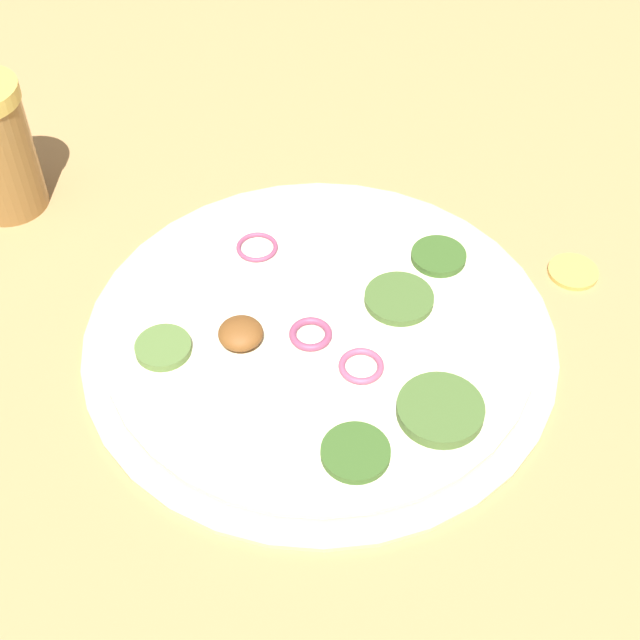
{
  "coord_description": "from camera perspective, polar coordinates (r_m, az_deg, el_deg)",
  "views": [
    {
      "loc": [
        -0.22,
        0.34,
        0.47
      ],
      "look_at": [
        0.0,
        0.0,
        0.02
      ],
      "focal_mm": 50.0,
      "sensor_mm": 36.0,
      "label": 1
    }
  ],
  "objects": [
    {
      "name": "loose_cap",
      "position": [
        0.69,
        15.92,
        3.09
      ],
      "size": [
        0.04,
        0.04,
        0.01
      ],
      "color": "gold",
      "rests_on": "ground_plane"
    },
    {
      "name": "pizza",
      "position": [
        0.62,
        0.13,
        -0.84
      ],
      "size": [
        0.33,
        0.33,
        0.03
      ],
      "color": "beige",
      "rests_on": "ground_plane"
    },
    {
      "name": "ground_plane",
      "position": [
        0.62,
        -0.0,
        -1.12
      ],
      "size": [
        3.0,
        3.0,
        0.0
      ],
      "primitive_type": "plane",
      "color": "tan"
    }
  ]
}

